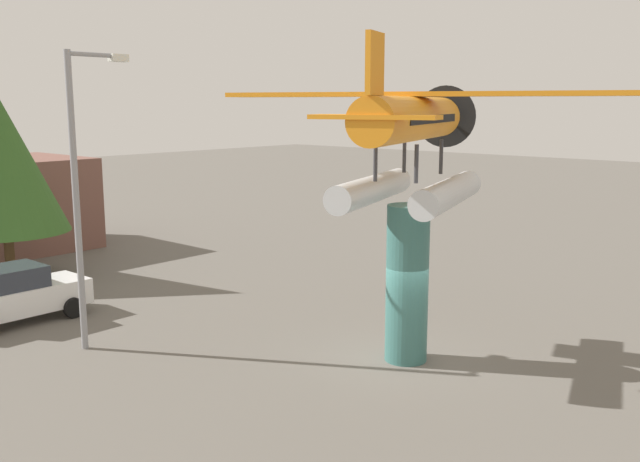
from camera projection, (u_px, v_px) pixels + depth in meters
ground_plane at (405, 359)px, 18.62m from camera, size 140.00×140.00×0.00m
display_pedestal at (407, 284)px, 18.26m from camera, size 1.10×1.10×4.11m
floatplane_monument at (412, 138)px, 17.71m from camera, size 7.20×10.22×4.00m
car_mid_white at (15, 294)px, 21.66m from camera, size 4.20×2.02×1.76m
streetlight_primary at (82, 180)px, 18.79m from camera, size 1.84×0.28×8.00m
tree_east at (2, 164)px, 26.00m from camera, size 4.55×4.55×6.97m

